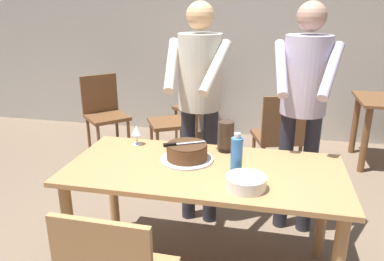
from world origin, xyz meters
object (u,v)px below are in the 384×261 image
at_px(person_cutting_cake, 199,92).
at_px(background_chair_1, 176,117).
at_px(cake_on_platter, 187,153).
at_px(plate_stack, 246,182).
at_px(water_bottle, 237,155).
at_px(background_chair_0, 280,134).
at_px(person_standing_beside, 304,97).
at_px(background_chair_2, 200,102).
at_px(main_dining_table, 204,184).
at_px(background_chair_3, 104,111).
at_px(cake_knife, 176,144).
at_px(wine_glass_near, 137,131).
at_px(hurricane_lamp, 226,136).

distance_m(person_cutting_cake, background_chair_1, 1.43).
distance_m(cake_on_platter, plate_stack, 0.50).
bearing_deg(water_bottle, background_chair_0, 79.68).
height_order(cake_on_platter, background_chair_0, background_chair_0).
bearing_deg(cake_on_platter, person_cutting_cake, 92.75).
distance_m(person_standing_beside, background_chair_2, 2.28).
distance_m(main_dining_table, water_bottle, 0.30).
bearing_deg(background_chair_3, cake_knife, -53.18).
distance_m(cake_knife, background_chair_2, 2.53).
relative_size(water_bottle, person_cutting_cake, 0.15).
bearing_deg(wine_glass_near, cake_on_platter, -25.34).
bearing_deg(background_chair_2, cake_knife, -82.24).
height_order(person_standing_beside, background_chair_1, person_standing_beside).
bearing_deg(background_chair_2, water_bottle, -74.17).
bearing_deg(background_chair_0, plate_stack, -96.86).
height_order(wine_glass_near, background_chair_3, background_chair_3).
bearing_deg(background_chair_3, plate_stack, -48.88).
bearing_deg(person_cutting_cake, background_chair_2, 101.06).
bearing_deg(hurricane_lamp, person_cutting_cake, 128.24).
distance_m(plate_stack, person_standing_beside, 0.96).
bearing_deg(person_cutting_cake, background_chair_0, 54.45).
distance_m(hurricane_lamp, background_chair_3, 2.31).
height_order(background_chair_0, background_chair_3, same).
relative_size(background_chair_1, background_chair_2, 1.00).
bearing_deg(hurricane_lamp, background_chair_3, 136.16).
xyz_separation_m(wine_glass_near, background_chair_3, (-1.02, 1.60, -0.36)).
distance_m(plate_stack, water_bottle, 0.21).
distance_m(plate_stack, background_chair_3, 2.80).
height_order(person_cutting_cake, background_chair_0, person_cutting_cake).
bearing_deg(background_chair_2, main_dining_table, -78.14).
bearing_deg(cake_knife, person_standing_beside, 36.39).
bearing_deg(hurricane_lamp, wine_glass_near, -178.67).
height_order(plate_stack, background_chair_1, background_chair_1).
relative_size(cake_knife, plate_stack, 1.14).
bearing_deg(person_cutting_cake, background_chair_1, 112.57).
xyz_separation_m(cake_on_platter, background_chair_3, (-1.43, 1.79, -0.31)).
xyz_separation_m(cake_on_platter, cake_knife, (-0.06, -0.03, 0.06)).
distance_m(cake_on_platter, person_standing_beside, 0.95).
bearing_deg(cake_knife, main_dining_table, -15.76).
xyz_separation_m(cake_knife, water_bottle, (0.39, -0.09, -0.00)).
distance_m(wine_glass_near, person_standing_beside, 1.21).
relative_size(cake_on_platter, plate_stack, 1.55).
height_order(hurricane_lamp, background_chair_3, hurricane_lamp).
bearing_deg(hurricane_lamp, background_chair_2, 105.51).
bearing_deg(wine_glass_near, background_chair_3, 122.57).
bearing_deg(wine_glass_near, plate_stack, -31.59).
height_order(person_cutting_cake, background_chair_3, person_cutting_cake).
bearing_deg(wine_glass_near, water_bottle, -23.35).
bearing_deg(main_dining_table, person_cutting_cake, 104.35).
relative_size(hurricane_lamp, background_chair_1, 0.23).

